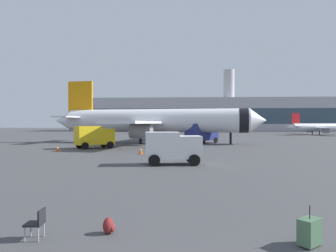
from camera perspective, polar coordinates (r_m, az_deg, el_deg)
name	(u,v)px	position (r m, az deg, el deg)	size (l,w,h in m)	color
airplane_at_gate	(155,121)	(51.37, -2.41, 0.94)	(35.75, 32.36, 10.50)	white
airplane_taxiing	(319,127)	(96.37, 25.84, -0.22)	(19.82, 18.12, 5.98)	silver
service_truck	(94,136)	(41.95, -13.33, -1.79)	(5.15, 4.65, 2.90)	yellow
fuel_truck	(202,132)	(51.10, 6.17, -1.17)	(5.72, 6.12, 3.20)	navy
cargo_van	(173,146)	(24.93, 0.83, -3.74)	(4.60, 2.77, 2.60)	white
safety_cone_near	(149,140)	(55.49, -3.54, -2.49)	(0.44, 0.44, 0.73)	#F2590C
safety_cone_mid	(91,143)	(48.34, -13.84, -3.02)	(0.44, 0.44, 0.64)	#F2590C
safety_cone_far	(141,150)	(33.71, -5.04, -4.43)	(0.44, 0.44, 0.78)	#F2590C
safety_cone_outer	(58,148)	(38.96, -19.53, -3.86)	(0.44, 0.44, 0.69)	#F2590C
rolling_suitcase	(310,232)	(9.67, 24.45, -17.14)	(0.74, 0.72, 1.10)	#476B4C
traveller_backpack	(109,226)	(9.98, -10.77, -17.48)	(0.36, 0.40, 0.48)	maroon
gate_chair	(37,222)	(10.04, -22.80, -15.82)	(0.51, 0.51, 0.86)	black
terminal_building	(204,115)	(130.36, 6.56, 2.06)	(105.65, 18.76, 25.24)	#B2B2B7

